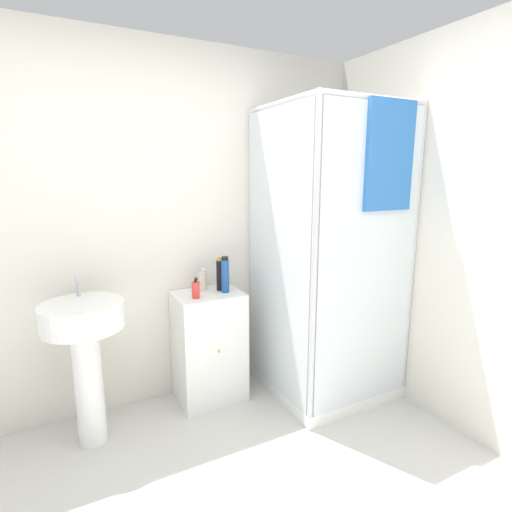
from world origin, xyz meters
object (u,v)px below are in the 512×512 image
sink (85,343)px  soap_dispenser (196,290)px  shampoo_bottle_tall_black (220,274)px  shampoo_bottle_blue (225,275)px  lotion_bottle_white (203,281)px

sink → soap_dispenser: size_ratio=7.11×
soap_dispenser → shampoo_bottle_tall_black: 0.24m
sink → shampoo_bottle_blue: (0.94, 0.09, 0.28)m
shampoo_bottle_tall_black → shampoo_bottle_blue: shampoo_bottle_blue is taller
sink → soap_dispenser: sink is taller
lotion_bottle_white → shampoo_bottle_blue: bearing=-41.3°
sink → shampoo_bottle_tall_black: (0.93, 0.16, 0.27)m
soap_dispenser → shampoo_bottle_blue: size_ratio=0.56×
shampoo_bottle_tall_black → shampoo_bottle_blue: bearing=-78.3°
shampoo_bottle_tall_black → lotion_bottle_white: size_ratio=1.45×
sink → soap_dispenser: bearing=4.7°
soap_dispenser → shampoo_bottle_tall_black: (0.22, 0.10, 0.06)m
sink → shampoo_bottle_tall_black: size_ratio=4.22×
sink → soap_dispenser: (0.71, 0.06, 0.21)m
soap_dispenser → sink: bearing=-175.3°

